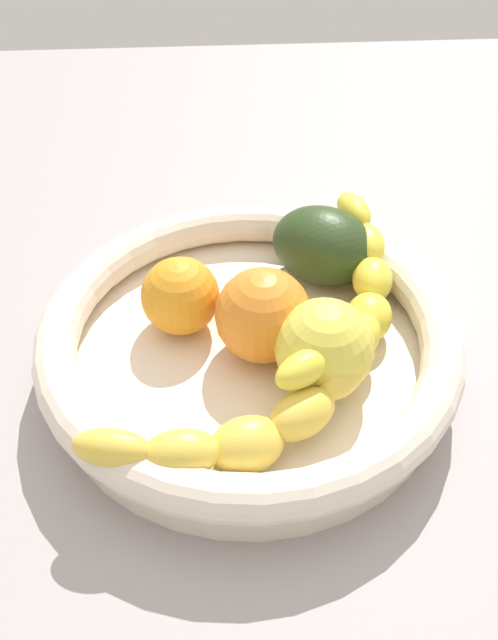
% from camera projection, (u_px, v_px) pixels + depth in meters
% --- Properties ---
extents(kitchen_counter, '(1.20, 1.20, 0.03)m').
position_uv_depth(kitchen_counter, '(249.00, 386.00, 0.56)').
color(kitchen_counter, '#9C9496').
rests_on(kitchen_counter, ground).
extents(fruit_bowl, '(0.30, 0.30, 0.05)m').
position_uv_depth(fruit_bowl, '(249.00, 346.00, 0.53)').
color(fruit_bowl, beige).
rests_on(fruit_bowl, kitchen_counter).
extents(banana_draped_left, '(0.11, 0.21, 0.06)m').
position_uv_depth(banana_draped_left, '(357.00, 301.00, 0.53)').
color(banana_draped_left, yellow).
rests_on(banana_draped_left, fruit_bowl).
extents(banana_draped_right, '(0.20, 0.10, 0.04)m').
position_uv_depth(banana_draped_right, '(241.00, 431.00, 0.45)').
color(banana_draped_right, yellow).
rests_on(banana_draped_right, fruit_bowl).
extents(orange_front, '(0.07, 0.07, 0.07)m').
position_uv_depth(orange_front, '(264.00, 320.00, 0.51)').
color(orange_front, orange).
rests_on(orange_front, fruit_bowl).
extents(orange_mid_left, '(0.06, 0.06, 0.06)m').
position_uv_depth(orange_mid_left, '(180.00, 296.00, 0.54)').
color(orange_mid_left, orange).
rests_on(orange_mid_left, fruit_bowl).
extents(apple_yellow, '(0.07, 0.07, 0.07)m').
position_uv_depth(apple_yellow, '(324.00, 348.00, 0.49)').
color(apple_yellow, '#E0D049').
rests_on(apple_yellow, fruit_bowl).
extents(avocado_dark, '(0.10, 0.10, 0.06)m').
position_uv_depth(avocado_dark, '(323.00, 245.00, 0.58)').
color(avocado_dark, '#283C1B').
rests_on(avocado_dark, fruit_bowl).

